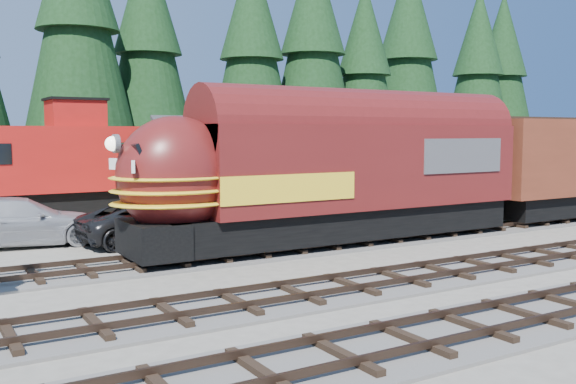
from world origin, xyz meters
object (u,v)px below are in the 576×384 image
pickup_truck_b (20,222)px  locomotive (325,178)px  caboose (56,164)px  pickup_truck_a (152,222)px  depot (298,162)px

pickup_truck_b → locomotive: bearing=-115.1°
caboose → pickup_truck_a: caboose is taller
depot → caboose: caboose is taller
locomotive → pickup_truck_a: 7.24m
depot → pickup_truck_a: depot is taller
depot → pickup_truck_a: (-8.23, -2.07, -2.13)m
caboose → pickup_truck_a: (1.75, -9.57, -1.99)m
depot → locomotive: 7.09m
pickup_truck_a → depot: bearing=-81.5°
depot → pickup_truck_a: size_ratio=2.15×
caboose → pickup_truck_b: size_ratio=1.67×
pickup_truck_a → pickup_truck_b: size_ratio=0.90×
locomotive → pickup_truck_a: size_ratio=2.88×
locomotive → caboose: size_ratio=1.55×
pickup_truck_b → depot: bearing=-82.4°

